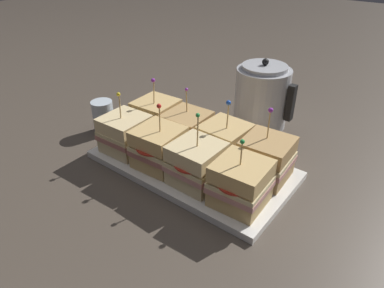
{
  "coord_description": "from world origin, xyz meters",
  "views": [
    {
      "loc": [
        0.45,
        -0.58,
        0.52
      ],
      "look_at": [
        0.0,
        0.0,
        0.07
      ],
      "focal_mm": 32.0,
      "sensor_mm": 36.0,
      "label": 1
    }
  ],
  "objects": [
    {
      "name": "sandwich_back_far_right",
      "position": [
        0.17,
        0.06,
        0.07
      ],
      "size": [
        0.12,
        0.12,
        0.18
      ],
      "color": "tan",
      "rests_on": "serving_platter"
    },
    {
      "name": "sandwich_back_center_right",
      "position": [
        0.06,
        0.06,
        0.07
      ],
      "size": [
        0.12,
        0.12,
        0.17
      ],
      "color": "tan",
      "rests_on": "serving_platter"
    },
    {
      "name": "sandwich_back_center_left",
      "position": [
        -0.06,
        0.06,
        0.07
      ],
      "size": [
        0.12,
        0.12,
        0.16
      ],
      "color": "tan",
      "rests_on": "serving_platter"
    },
    {
      "name": "sandwich_front_center_left",
      "position": [
        -0.06,
        -0.06,
        0.07
      ],
      "size": [
        0.12,
        0.12,
        0.17
      ],
      "color": "tan",
      "rests_on": "serving_platter"
    },
    {
      "name": "drinking_glass",
      "position": [
        -0.33,
        -0.01,
        0.05
      ],
      "size": [
        0.06,
        0.06,
        0.1
      ],
      "color": "silver",
      "rests_on": "ground_plane"
    },
    {
      "name": "sandwich_back_far_left",
      "position": [
        -0.17,
        0.06,
        0.07
      ],
      "size": [
        0.12,
        0.12,
        0.17
      ],
      "color": "tan",
      "rests_on": "serving_platter"
    },
    {
      "name": "sandwich_front_far_left",
      "position": [
        -0.18,
        -0.06,
        0.07
      ],
      "size": [
        0.12,
        0.12,
        0.17
      ],
      "color": "beige",
      "rests_on": "serving_platter"
    },
    {
      "name": "kettle_steel",
      "position": [
        0.02,
        0.32,
        0.1
      ],
      "size": [
        0.19,
        0.16,
        0.21
      ],
      "color": "#B7BABF",
      "rests_on": "ground_plane"
    },
    {
      "name": "sandwich_front_far_right",
      "position": [
        0.18,
        -0.06,
        0.07
      ],
      "size": [
        0.12,
        0.12,
        0.16
      ],
      "color": "tan",
      "rests_on": "serving_platter"
    },
    {
      "name": "serving_platter",
      "position": [
        0.0,
        0.0,
        0.01
      ],
      "size": [
        0.51,
        0.27,
        0.02
      ],
      "color": "white",
      "rests_on": "ground_plane"
    },
    {
      "name": "ground_plane",
      "position": [
        0.0,
        0.0,
        0.0
      ],
      "size": [
        6.0,
        6.0,
        0.0
      ],
      "primitive_type": "plane",
      "color": "#4C4238"
    },
    {
      "name": "sandwich_front_center_right",
      "position": [
        0.06,
        -0.06,
        0.07
      ],
      "size": [
        0.12,
        0.12,
        0.18
      ],
      "color": "beige",
      "rests_on": "serving_platter"
    }
  ]
}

